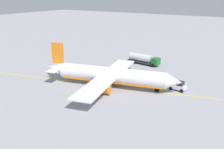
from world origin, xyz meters
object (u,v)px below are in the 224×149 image
pushback_tug (179,86)px  airplane (110,76)px  fuel_tanker (144,59)px  safety_cone_nose (171,82)px  refueling_worker (122,63)px

pushback_tug → airplane: bearing=-157.1°
fuel_tanker → safety_cone_nose: size_ratio=19.34×
fuel_tanker → refueling_worker: size_ratio=6.45×
fuel_tanker → safety_cone_nose: fuel_tanker is taller
fuel_tanker → refueling_worker: bearing=-130.9°
airplane → fuel_tanker: airplane is taller
airplane → fuel_tanker: 22.29m
airplane → pushback_tug: bearing=22.9°
fuel_tanker → refueling_worker: fuel_tanker is taller
refueling_worker → safety_cone_nose: size_ratio=3.00×
pushback_tug → refueling_worker: 23.81m
pushback_tug → refueling_worker: bearing=153.5°
fuel_tanker → safety_cone_nose: 18.09m
pushback_tug → safety_cone_nose: size_ratio=6.55×
refueling_worker → airplane: bearing=-68.6°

